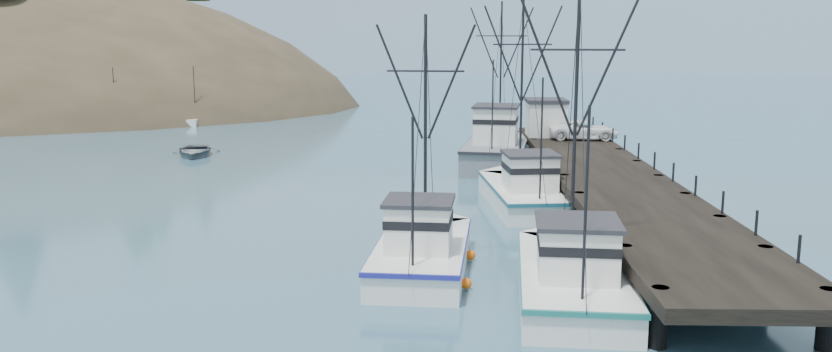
{
  "coord_description": "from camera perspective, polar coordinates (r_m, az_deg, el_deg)",
  "views": [
    {
      "loc": [
        4.47,
        -28.49,
        9.92
      ],
      "look_at": [
        3.26,
        12.53,
        2.5
      ],
      "focal_mm": 35.0,
      "sensor_mm": 36.0,
      "label": 1
    }
  ],
  "objects": [
    {
      "name": "trawler_mid",
      "position": [
        34.22,
        0.48,
        -5.18
      ],
      "size": [
        4.39,
        11.0,
        10.9
      ],
      "color": "white",
      "rests_on": "ground"
    },
    {
      "name": "distant_ridge",
      "position": [
        198.82,
        3.31,
        7.37
      ],
      "size": [
        360.0,
        40.0,
        26.0
      ],
      "primitive_type": "cube",
      "color": "#9EB2C6",
      "rests_on": "ground"
    },
    {
      "name": "motorboat",
      "position": [
        67.21,
        -15.32,
        1.39
      ],
      "size": [
        4.83,
        6.05,
        1.12
      ],
      "primitive_type": "imported",
      "rotation": [
        0.0,
        0.0,
        0.19
      ],
      "color": "slate",
      "rests_on": "ground"
    },
    {
      "name": "ground",
      "position": [
        30.5,
        -6.92,
        -8.81
      ],
      "size": [
        400.0,
        400.0,
        0.0
      ],
      "primitive_type": "plane",
      "color": "#325A70",
      "rests_on": "ground"
    },
    {
      "name": "pier_shed",
      "position": [
        62.16,
        9.13,
        4.11
      ],
      "size": [
        3.0,
        3.2,
        2.8
      ],
      "color": "silver",
      "rests_on": "pier"
    },
    {
      "name": "work_vessel",
      "position": [
        61.02,
        5.77,
        2.01
      ],
      "size": [
        6.18,
        14.69,
        12.36
      ],
      "color": "slate",
      "rests_on": "ground"
    },
    {
      "name": "distant_ridge_far",
      "position": [
        218.3,
        -10.15,
        7.48
      ],
      "size": [
        180.0,
        25.0,
        18.0
      ],
      "primitive_type": "cube",
      "color": "silver",
      "rests_on": "ground"
    },
    {
      "name": "moored_sailboats",
      "position": [
        91.53,
        -20.31,
        3.6
      ],
      "size": [
        24.01,
        18.91,
        6.35
      ],
      "color": "white",
      "rests_on": "ground"
    },
    {
      "name": "pier",
      "position": [
        46.24,
        13.55,
        -0.29
      ],
      "size": [
        6.0,
        44.0,
        2.0
      ],
      "color": "black",
      "rests_on": "ground"
    },
    {
      "name": "trawler_far",
      "position": [
        46.78,
        7.55,
        -1.06
      ],
      "size": [
        4.86,
        11.95,
        12.08
      ],
      "color": "white",
      "rests_on": "ground"
    },
    {
      "name": "pickup_truck",
      "position": [
        60.56,
        11.72,
        3.19
      ],
      "size": [
        5.14,
        2.58,
        1.4
      ],
      "primitive_type": "imported",
      "rotation": [
        0.0,
        0.0,
        1.52
      ],
      "color": "white",
      "rests_on": "pier"
    },
    {
      "name": "trawler_near",
      "position": [
        31.49,
        10.94,
        -6.74
      ],
      "size": [
        4.85,
        12.2,
        12.18
      ],
      "color": "white",
      "rests_on": "ground"
    }
  ]
}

